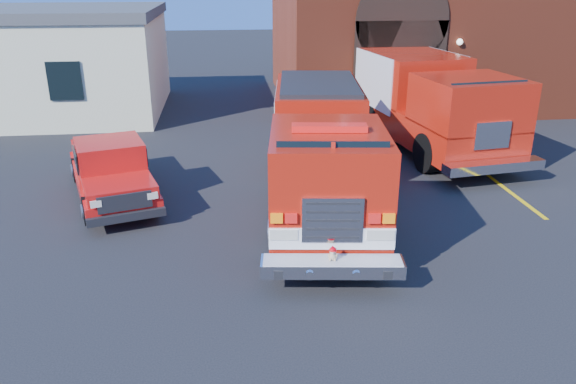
{
  "coord_description": "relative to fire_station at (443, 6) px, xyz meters",
  "views": [
    {
      "loc": [
        -1.28,
        -12.28,
        5.67
      ],
      "look_at": [
        0.0,
        -1.2,
        1.3
      ],
      "focal_mm": 35.0,
      "sensor_mm": 36.0,
      "label": 1
    }
  ],
  "objects": [
    {
      "name": "parking_stripe_far",
      "position": [
        -2.49,
        -6.98,
        -4.25
      ],
      "size": [
        0.12,
        3.0,
        0.01
      ],
      "primitive_type": "cube",
      "color": "gold",
      "rests_on": "ground"
    },
    {
      "name": "parking_stripe_mid",
      "position": [
        -2.49,
        -9.98,
        -4.25
      ],
      "size": [
        0.12,
        3.0,
        0.01
      ],
      "primitive_type": "cube",
      "color": "gold",
      "rests_on": "ground"
    },
    {
      "name": "parking_stripe_near",
      "position": [
        -2.49,
        -12.98,
        -4.25
      ],
      "size": [
        0.12,
        3.0,
        0.01
      ],
      "primitive_type": "cube",
      "color": "gold",
      "rests_on": "ground"
    },
    {
      "name": "pickup_truck",
      "position": [
        -13.34,
        -11.69,
        -3.48
      ],
      "size": [
        3.17,
        5.29,
        1.63
      ],
      "color": "black",
      "rests_on": "ground"
    },
    {
      "name": "side_building",
      "position": [
        -17.99,
        -0.99,
        -2.05
      ],
      "size": [
        10.2,
        8.2,
        4.35
      ],
      "color": "beige",
      "rests_on": "ground"
    },
    {
      "name": "secondary_truck",
      "position": [
        -3.47,
        -7.39,
        -2.6
      ],
      "size": [
        4.11,
        9.65,
        3.03
      ],
      "color": "black",
      "rests_on": "ground"
    },
    {
      "name": "fire_engine",
      "position": [
        -7.83,
        -12.64,
        -2.8
      ],
      "size": [
        3.61,
        9.36,
        2.81
      ],
      "color": "black",
      "rests_on": "ground"
    },
    {
      "name": "fire_station",
      "position": [
        0.0,
        0.0,
        0.0
      ],
      "size": [
        15.2,
        10.2,
        8.45
      ],
      "color": "maroon",
      "rests_on": "ground"
    },
    {
      "name": "ground",
      "position": [
        -8.99,
        -13.98,
        -4.25
      ],
      "size": [
        100.0,
        100.0,
        0.0
      ],
      "primitive_type": "plane",
      "color": "black",
      "rests_on": "ground"
    }
  ]
}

